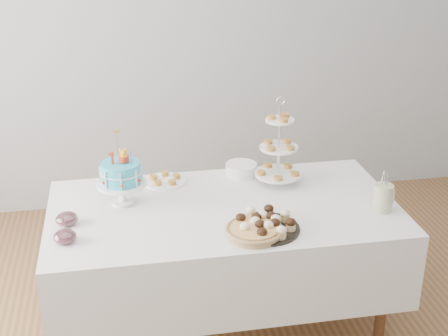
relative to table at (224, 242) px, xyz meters
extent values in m
cube|color=#9C9EA1|center=(0.00, 1.70, 0.81)|extent=(5.00, 0.04, 2.70)
cube|color=silver|center=(0.00, 0.00, 0.00)|extent=(1.92, 1.02, 0.45)
cylinder|color=#54351C|center=(-0.82, -0.37, -0.21)|extent=(0.06, 0.06, 0.67)
cylinder|color=#54351C|center=(0.82, -0.37, -0.21)|extent=(0.06, 0.06, 0.67)
cylinder|color=#54351C|center=(-0.82, 0.37, -0.21)|extent=(0.06, 0.06, 0.67)
cylinder|color=#54351C|center=(0.82, 0.37, -0.21)|extent=(0.06, 0.06, 0.67)
cylinder|color=#30AED0|center=(-0.55, 0.14, 0.41)|extent=(0.21, 0.21, 0.12)
torus|color=silver|center=(-0.55, 0.14, 0.42)|extent=(0.23, 0.23, 0.01)
cube|color=red|center=(-0.58, 0.13, 0.51)|extent=(0.02, 0.01, 0.07)
cylinder|color=blue|center=(-0.49, 0.11, 0.51)|extent=(0.01, 0.01, 0.07)
cylinder|color=silver|center=(-0.55, 0.17, 0.56)|extent=(0.00, 0.00, 0.17)
cylinder|color=gold|center=(-0.55, 0.17, 0.64)|extent=(0.04, 0.04, 0.01)
cylinder|color=black|center=(0.16, -0.29, 0.23)|extent=(0.36, 0.36, 0.01)
ellipsoid|color=black|center=(0.09, -0.29, 0.28)|extent=(0.05, 0.05, 0.04)
ellipsoid|color=beige|center=(0.23, -0.29, 0.28)|extent=(0.05, 0.05, 0.04)
cylinder|color=tan|center=(0.09, -0.34, 0.24)|extent=(0.28, 0.28, 0.03)
cylinder|color=#B97948|center=(0.09, -0.34, 0.27)|extent=(0.25, 0.25, 0.02)
torus|color=tan|center=(0.09, -0.34, 0.26)|extent=(0.30, 0.30, 0.02)
cylinder|color=silver|center=(0.37, 0.25, 0.47)|extent=(0.01, 0.01, 0.49)
cylinder|color=white|center=(0.37, 0.25, 0.29)|extent=(0.28, 0.28, 0.01)
cylinder|color=white|center=(0.37, 0.25, 0.45)|extent=(0.23, 0.23, 0.01)
cylinder|color=white|center=(0.37, 0.25, 0.62)|extent=(0.17, 0.17, 0.01)
torus|color=silver|center=(0.37, 0.25, 0.74)|extent=(0.05, 0.01, 0.05)
cylinder|color=white|center=(0.18, 0.40, 0.26)|extent=(0.19, 0.19, 0.07)
cylinder|color=white|center=(-0.29, 0.38, 0.23)|extent=(0.25, 0.25, 0.01)
ellipsoid|color=silver|center=(-0.84, -0.24, 0.26)|extent=(0.11, 0.11, 0.07)
cylinder|color=#620815|center=(-0.84, -0.24, 0.25)|extent=(0.08, 0.08, 0.03)
ellipsoid|color=silver|center=(-0.84, -0.05, 0.26)|extent=(0.12, 0.12, 0.07)
cylinder|color=#620815|center=(-0.84, -0.05, 0.26)|extent=(0.08, 0.08, 0.03)
cylinder|color=silver|center=(0.84, -0.20, 0.30)|extent=(0.10, 0.10, 0.15)
cylinder|color=silver|center=(0.89, -0.22, 0.32)|extent=(0.01, 0.01, 0.08)
camera|label=1|loc=(-0.55, -3.01, 1.80)|focal=50.00mm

